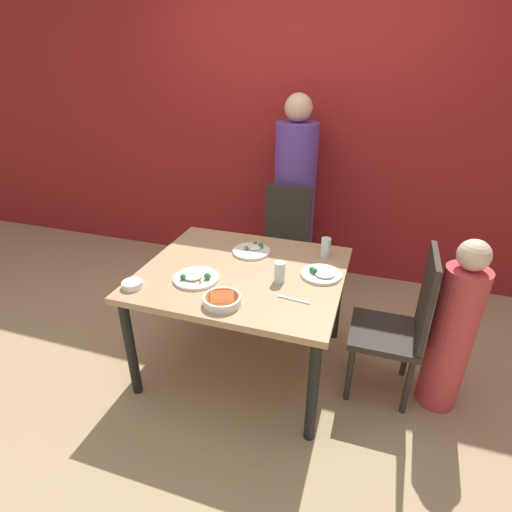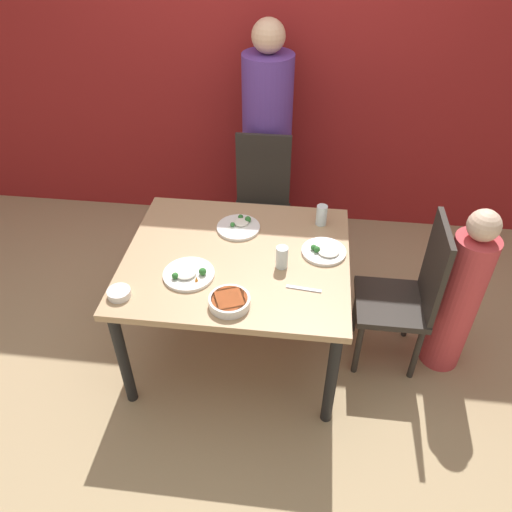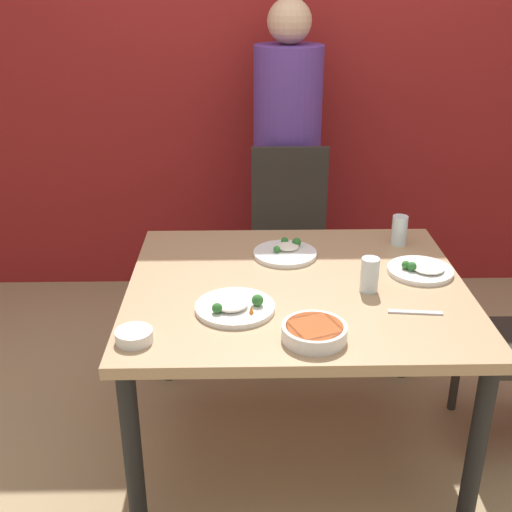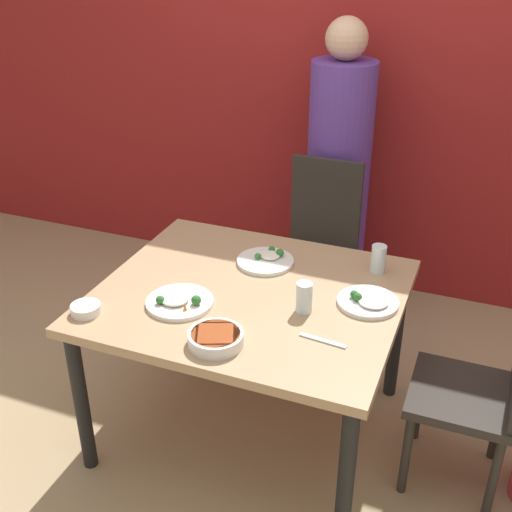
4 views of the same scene
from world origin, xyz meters
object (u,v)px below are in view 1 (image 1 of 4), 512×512
chair_adult_spot (284,245)px  chair_child_spot (400,324)px  glass_water_tall (280,272)px  person_adult (294,202)px  bowl_curry (222,300)px  plate_rice_adult (196,278)px  person_child (452,334)px

chair_adult_spot → chair_child_spot: bearing=-42.3°
chair_adult_spot → glass_water_tall: (0.21, -0.93, 0.28)m
person_adult → bowl_curry: bearing=-90.6°
chair_child_spot → plate_rice_adult: bearing=-78.7°
chair_adult_spot → person_adult: size_ratio=0.59×
chair_adult_spot → bowl_curry: chair_adult_spot is taller
chair_child_spot → bowl_curry: 1.05m
chair_adult_spot → bowl_curry: (-0.02, -1.26, 0.24)m
person_child → glass_water_tall: 1.03m
bowl_curry → chair_child_spot: bearing=24.3°
person_child → bowl_curry: person_child is taller
bowl_curry → glass_water_tall: size_ratio=1.62×
person_adult → plate_rice_adult: person_adult is taller
person_adult → person_child: person_adult is taller
chair_child_spot → person_child: bearing=90.0°
chair_child_spot → glass_water_tall: (-0.71, -0.10, 0.28)m
chair_child_spot → person_adult: size_ratio=0.59×
person_child → plate_rice_adult: size_ratio=4.04×
plate_rice_adult → chair_child_spot: bearing=11.3°
chair_adult_spot → glass_water_tall: 1.00m
person_child → bowl_curry: (-1.21, -0.42, 0.24)m
person_adult → bowl_curry: person_adult is taller
chair_child_spot → bowl_curry: size_ratio=4.82×
chair_adult_spot → person_child: 1.46m
bowl_curry → glass_water_tall: 0.40m
person_child → plate_rice_adult: 1.50m
chair_adult_spot → person_adult: (0.00, 0.34, 0.25)m
person_child → plate_rice_adult: bearing=-170.8°
bowl_curry → plate_rice_adult: 0.31m
person_child → chair_adult_spot: bearing=145.1°
chair_child_spot → person_child: 0.28m
chair_child_spot → plate_rice_adult: (-1.18, -0.24, 0.23)m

